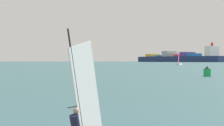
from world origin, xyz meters
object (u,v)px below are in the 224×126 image
object	(u,v)px
windsurfer	(78,116)
small_sailboat	(179,64)
channel_buoy	(207,72)
cargo_ship	(180,58)

from	to	relation	value
windsurfer	small_sailboat	bearing A→B (deg)	-159.59
windsurfer	channel_buoy	bearing A→B (deg)	-167.53
windsurfer	small_sailboat	distance (m)	222.14
windsurfer	small_sailboat	size ratio (longest dim) A/B	0.45
channel_buoy	small_sailboat	world-z (taller)	small_sailboat
windsurfer	cargo_ship	xyz separation A→B (m)	(52.12, 664.64, 6.75)
cargo_ship	channel_buoy	size ratio (longest dim) A/B	82.20
small_sailboat	cargo_ship	bearing A→B (deg)	11.95
cargo_ship	small_sailboat	world-z (taller)	cargo_ship
cargo_ship	channel_buoy	world-z (taller)	cargo_ship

